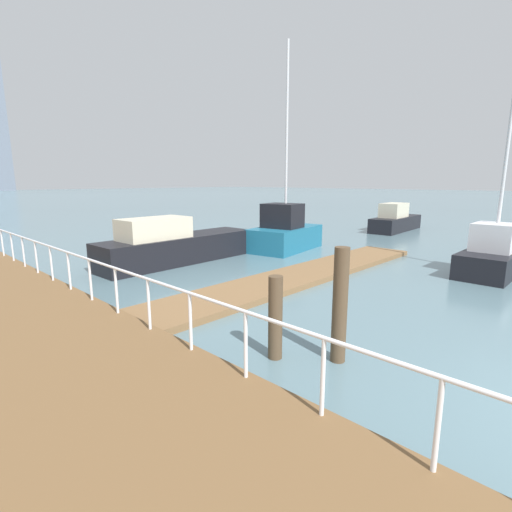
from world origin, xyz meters
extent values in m
plane|color=slate|center=(0.00, 20.00, 0.00)|extent=(300.00, 300.00, 0.00)
cube|color=olive|center=(3.40, 8.50, 0.09)|extent=(13.80, 2.00, 0.18)
cylinder|color=white|center=(-3.15, 1.75, 0.93)|extent=(0.06, 0.06, 1.05)
cylinder|color=white|center=(-3.15, 3.13, 0.93)|extent=(0.06, 0.06, 1.05)
cylinder|color=white|center=(-3.15, 4.51, 0.93)|extent=(0.06, 0.06, 1.05)
cylinder|color=white|center=(-3.15, 5.89, 0.93)|extent=(0.06, 0.06, 1.05)
cylinder|color=white|center=(-3.15, 7.27, 0.93)|extent=(0.06, 0.06, 1.05)
cylinder|color=white|center=(-3.15, 8.66, 0.93)|extent=(0.06, 0.06, 1.05)
cylinder|color=white|center=(-3.15, 10.04, 0.93)|extent=(0.06, 0.06, 1.05)
cylinder|color=white|center=(-3.15, 11.42, 0.93)|extent=(0.06, 0.06, 1.05)
cylinder|color=white|center=(-3.15, 12.80, 0.93)|extent=(0.06, 0.06, 1.05)
cylinder|color=white|center=(-3.15, 14.18, 0.93)|extent=(0.06, 0.06, 1.05)
cylinder|color=white|center=(-3.15, 15.56, 0.93)|extent=(0.06, 0.06, 1.05)
cylinder|color=white|center=(-3.15, 16.94, 0.93)|extent=(0.06, 0.06, 1.05)
cylinder|color=white|center=(-3.15, 18.32, 0.93)|extent=(0.06, 0.06, 1.05)
cylinder|color=white|center=(-3.15, 7.96, 1.45)|extent=(0.06, 23.46, 0.06)
cylinder|color=brown|center=(-1.74, 5.14, 0.81)|extent=(0.27, 0.27, 1.62)
cylinder|color=brown|center=(-1.01, 4.20, 1.10)|extent=(0.28, 0.28, 2.19)
cylinder|color=brown|center=(7.32, 13.62, 0.92)|extent=(0.35, 0.35, 1.84)
cube|color=black|center=(2.16, 13.83, 0.56)|extent=(7.05, 1.99, 1.11)
cube|color=beige|center=(0.99, 13.79, 1.53)|extent=(2.75, 1.50, 0.83)
cube|color=black|center=(9.04, 3.81, 0.44)|extent=(4.38, 1.64, 0.88)
cube|color=white|center=(8.69, 3.81, 1.37)|extent=(1.42, 1.30, 1.00)
cylinder|color=silver|center=(9.04, 3.81, 3.71)|extent=(0.12, 0.12, 5.67)
cube|color=#1E6B8C|center=(7.49, 12.48, 0.56)|extent=(4.37, 2.81, 1.13)
cube|color=black|center=(7.18, 12.42, 1.71)|extent=(1.69, 1.93, 1.16)
cylinder|color=silver|center=(7.49, 12.48, 5.37)|extent=(0.12, 0.12, 8.49)
cube|color=black|center=(18.40, 11.64, 0.48)|extent=(5.65, 1.90, 0.96)
cube|color=beige|center=(17.87, 11.61, 1.43)|extent=(2.28, 1.39, 0.94)
camera|label=1|loc=(-6.88, 0.73, 3.35)|focal=26.49mm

